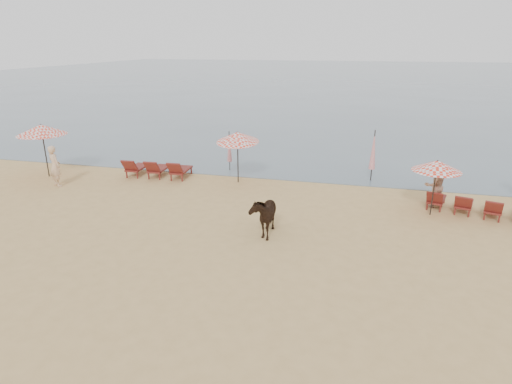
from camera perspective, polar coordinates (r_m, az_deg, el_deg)
ground at (r=11.88m, az=-5.91°, el=-12.89°), size 120.00×120.00×0.00m
sea at (r=89.71m, az=11.90°, el=14.95°), size 160.00×140.00×0.06m
lounger_cluster_left at (r=21.58m, az=-13.05°, el=3.11°), size 3.07×1.89×0.66m
lounger_cluster_right at (r=18.45m, az=27.52°, el=-1.62°), size 3.94×2.50×0.58m
umbrella_open_left_a at (r=23.13m, az=-26.69°, el=7.44°), size 2.29×2.29×2.61m
umbrella_open_left_b at (r=19.86m, az=-2.48°, el=7.34°), size 1.98×2.02×2.53m
umbrella_open_right at (r=17.29m, az=23.00°, el=3.24°), size 1.79×1.79×2.19m
umbrella_closed_left at (r=21.95m, az=-3.57°, el=6.04°), size 0.25×0.25×2.07m
umbrella_closed_right at (r=20.92m, az=15.38°, el=5.42°), size 0.30×0.30×2.48m
cow at (r=14.73m, az=1.01°, el=-2.94°), size 0.93×1.78×1.46m
beachgoer_left at (r=21.64m, az=-25.23°, el=3.15°), size 0.83×0.72×1.91m
beachgoer_right_a at (r=18.56m, az=22.74°, el=0.80°), size 1.03×0.91×1.77m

